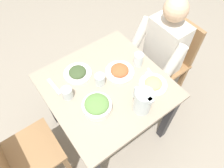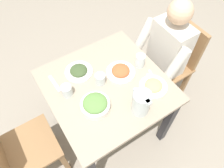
# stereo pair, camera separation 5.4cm
# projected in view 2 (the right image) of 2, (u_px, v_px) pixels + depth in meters

# --- Properties ---
(ground_plane) EXTENTS (8.00, 8.00, 0.00)m
(ground_plane) POSITION_uv_depth(u_px,v_px,m) (108.00, 126.00, 2.18)
(ground_plane) COLOR gray
(dining_table) EXTENTS (0.86, 0.86, 0.75)m
(dining_table) POSITION_uv_depth(u_px,v_px,m) (107.00, 94.00, 1.68)
(dining_table) COLOR gray
(dining_table) RESTS_ON ground_plane
(chair_near) EXTENTS (0.40, 0.40, 0.88)m
(chair_near) POSITION_uv_depth(u_px,v_px,m) (173.00, 60.00, 2.04)
(chair_near) COLOR #997047
(chair_near) RESTS_ON ground_plane
(chair_far) EXTENTS (0.40, 0.40, 0.88)m
(chair_far) POSITION_uv_depth(u_px,v_px,m) (16.00, 151.00, 1.54)
(chair_far) COLOR #997047
(chair_far) RESTS_ON ground_plane
(diner_near) EXTENTS (0.48, 0.53, 1.18)m
(diner_near) POSITION_uv_depth(u_px,v_px,m) (159.00, 58.00, 1.85)
(diner_near) COLOR silver
(diner_near) RESTS_ON ground_plane
(water_pitcher) EXTENTS (0.16, 0.12, 0.19)m
(water_pitcher) POSITION_uv_depth(u_px,v_px,m) (141.00, 103.00, 1.37)
(water_pitcher) COLOR silver
(water_pitcher) RESTS_ON dining_table
(salad_bowl) EXTENTS (0.20, 0.20, 0.09)m
(salad_bowl) POSITION_uv_depth(u_px,v_px,m) (95.00, 105.00, 1.43)
(salad_bowl) COLOR white
(salad_bowl) RESTS_ON dining_table
(plate_fries) EXTENTS (0.21, 0.21, 0.05)m
(plate_fries) POSITION_uv_depth(u_px,v_px,m) (153.00, 86.00, 1.55)
(plate_fries) COLOR white
(plate_fries) RESTS_ON dining_table
(plate_rice_curry) EXTENTS (0.22, 0.22, 0.06)m
(plate_rice_curry) POSITION_uv_depth(u_px,v_px,m) (121.00, 71.00, 1.62)
(plate_rice_curry) COLOR white
(plate_rice_curry) RESTS_ON dining_table
(plate_dolmas) EXTENTS (0.21, 0.21, 0.05)m
(plate_dolmas) POSITION_uv_depth(u_px,v_px,m) (79.00, 71.00, 1.62)
(plate_dolmas) COLOR white
(plate_dolmas) RESTS_ON dining_table
(water_glass_by_pitcher) EXTENTS (0.07, 0.07, 0.09)m
(water_glass_by_pitcher) POSITION_uv_depth(u_px,v_px,m) (100.00, 79.00, 1.55)
(water_glass_by_pitcher) COLOR silver
(water_glass_by_pitcher) RESTS_ON dining_table
(water_glass_near_left) EXTENTS (0.07, 0.07, 0.11)m
(water_glass_near_left) POSITION_uv_depth(u_px,v_px,m) (140.00, 61.00, 1.63)
(water_glass_near_left) COLOR silver
(water_glass_near_left) RESTS_ON dining_table
(water_glass_center) EXTENTS (0.08, 0.08, 0.09)m
(water_glass_center) POSITION_uv_depth(u_px,v_px,m) (67.00, 91.00, 1.49)
(water_glass_center) COLOR silver
(water_glass_center) RESTS_ON dining_table
(fork_near) EXTENTS (0.17, 0.03, 0.01)m
(fork_near) POSITION_uv_depth(u_px,v_px,m) (55.00, 83.00, 1.57)
(fork_near) COLOR silver
(fork_near) RESTS_ON dining_table
(knife_near) EXTENTS (0.18, 0.06, 0.01)m
(knife_near) POSITION_uv_depth(u_px,v_px,m) (154.00, 79.00, 1.60)
(knife_near) COLOR silver
(knife_near) RESTS_ON dining_table
(fork_far) EXTENTS (0.17, 0.04, 0.01)m
(fork_far) POSITION_uv_depth(u_px,v_px,m) (154.00, 82.00, 1.58)
(fork_far) COLOR silver
(fork_far) RESTS_ON dining_table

